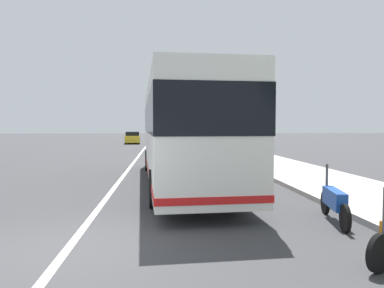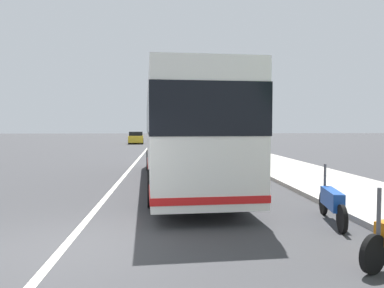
% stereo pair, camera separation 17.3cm
% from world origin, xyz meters
% --- Properties ---
extents(ground_plane, '(220.00, 220.00, 0.00)m').
position_xyz_m(ground_plane, '(0.00, 0.00, 0.00)').
color(ground_plane, '#38383A').
extents(sidewalk_curb, '(110.00, 3.60, 0.14)m').
position_xyz_m(sidewalk_curb, '(10.00, -7.75, 0.07)').
color(sidewalk_curb, '#B2ADA3').
rests_on(sidewalk_curb, ground).
extents(lane_divider_line, '(110.00, 0.16, 0.01)m').
position_xyz_m(lane_divider_line, '(10.00, 0.00, 0.00)').
color(lane_divider_line, silver).
rests_on(lane_divider_line, ground).
extents(coach_bus, '(12.58, 3.22, 3.59)m').
position_xyz_m(coach_bus, '(7.15, -2.38, 2.04)').
color(coach_bus, silver).
rests_on(coach_bus, ground).
extents(motorcycle_by_tree, '(2.07, 0.49, 1.23)m').
position_xyz_m(motorcycle_by_tree, '(1.30, -5.44, 0.46)').
color(motorcycle_by_tree, black).
rests_on(motorcycle_by_tree, ground).
extents(car_side_street, '(4.78, 2.10, 1.47)m').
position_xyz_m(car_side_street, '(23.49, -2.63, 0.71)').
color(car_side_street, black).
rests_on(car_side_street, ground).
extents(car_ahead_same_lane, '(4.41, 2.05, 1.50)m').
position_xyz_m(car_ahead_same_lane, '(39.18, 1.94, 0.72)').
color(car_ahead_same_lane, gold).
rests_on(car_ahead_same_lane, ground).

